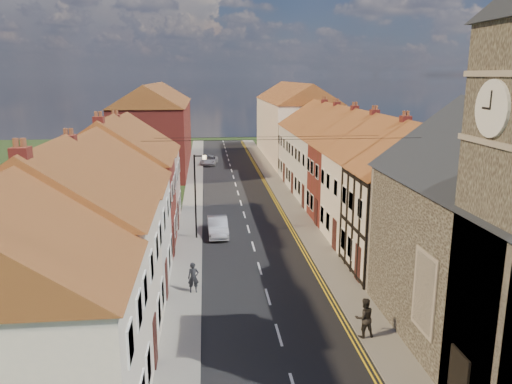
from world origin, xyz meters
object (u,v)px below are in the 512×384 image
Objects in this scene: car_mid at (218,226)px; pedestrian_right at (364,318)px; car_distant at (209,160)px; lamppost at (196,191)px; pedestrian_left at (193,278)px.

pedestrian_right is (6.06, -15.47, 0.36)m from car_mid.
car_distant is 2.31× the size of pedestrian_right.
car_distant is (-0.33, 29.88, -0.08)m from car_mid.
lamppost reaches higher than pedestrian_left.
pedestrian_left is (-1.22, -39.89, 0.36)m from car_distant.
car_mid is 10.13m from pedestrian_left.
car_distant is at bearing 89.15° from car_mid.
pedestrian_right is at bearing -74.23° from car_distant.
lamppost is at bearing -84.35° from car_distant.
car_mid is at bearing -75.58° from pedestrian_right.
pedestrian_right is (7.51, -14.69, -2.51)m from lamppost.
lamppost is at bearing 83.81° from pedestrian_left.
pedestrian_right reaches higher than car_distant.
car_mid is (1.45, 0.78, -2.87)m from lamppost.
lamppost is 3.31m from car_mid.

